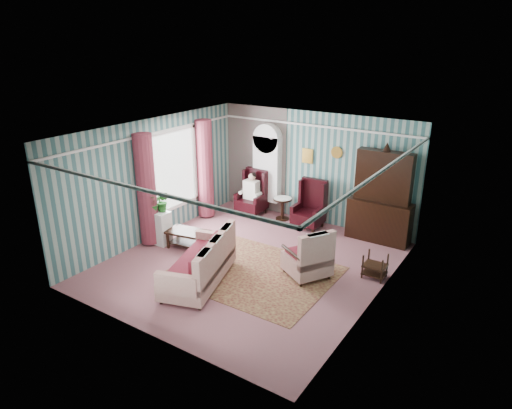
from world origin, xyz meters
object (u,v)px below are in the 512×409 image
Objects in this scene: dresser_hutch at (382,194)px; plant_stand at (159,227)px; wingback_left at (251,193)px; nest_table at (375,266)px; floral_armchair at (307,256)px; round_side_table at (282,209)px; sofa at (198,260)px; wingback_right at (309,205)px; seated_woman at (251,194)px; bookcase at (267,174)px; coffee_table at (189,239)px.

dresser_hutch is 2.95× the size of plant_stand.
wingback_left is (-3.50, -0.27, -0.55)m from dresser_hutch.
nest_table is 1.40m from floral_armchair.
round_side_table is 3.85m from sofa.
dresser_hutch is 1.89× the size of wingback_right.
wingback_right is (1.75, 0.00, 0.00)m from wingback_left.
round_side_table is 0.75× the size of plant_stand.
wingback_left is at bearing 0.00° from seated_woman.
dresser_hutch is at bearing 35.08° from plant_stand.
bookcase is 0.68m from wingback_left.
round_side_table is at bearing -177.36° from dresser_hutch.
floral_armchair is at bearing -67.14° from sofa.
wingback_left reaches higher than seated_woman.
plant_stand is at bearing -166.69° from coffee_table.
floral_armchair is 0.92× the size of coffee_table.
round_side_table is at bearing 70.84° from coffee_table.
nest_table is at bearing -20.85° from wingback_left.
wingback_right reaches higher than seated_woman.
wingback_right is at bearing -26.23° from sofa.
wingback_right is 3.76m from plant_stand.
round_side_table is at bearing -13.27° from sofa.
wingback_left is at bearing 159.15° from nest_table.
seated_woman is at bearing 88.99° from coffee_table.
nest_table is 4.24m from coffee_table.
floral_armchair is at bearing -38.04° from seated_woman.
dresser_hutch is 2.00× the size of seated_woman.
dresser_hutch reaches higher than plant_stand.
bookcase is 4.37m from nest_table.
wingback_left is 1.56× the size of plant_stand.
round_side_table is 3.11m from floral_armchair.
sofa is 2.30× the size of floral_armchair.
wingback_right is at bearing 47.16° from plant_stand.
dresser_hutch is 2.75m from round_side_table.
bookcase is 4.15× the size of nest_table.
round_side_table is 0.67× the size of floral_armchair.
bookcase reaches higher than plant_stand.
wingback_left is 1.40× the size of floral_armchair.
wingback_right is at bearing 0.00° from seated_woman.
bookcase is at bearing 57.34° from seated_woman.
nest_table is 3.59m from sofa.
sofa reaches higher than coffee_table.
wingback_right is 2.52m from floral_armchair.
seated_woman reaches higher than round_side_table.
coffee_table is (-0.30, -2.96, -0.91)m from bookcase.
wingback_left is 0.97m from round_side_table.
plant_stand is (-2.55, -2.75, -0.22)m from wingback_right.
round_side_table reaches higher than coffee_table.
wingback_left reaches higher than plant_stand.
nest_table is at bearing -28.20° from round_side_table.
seated_woman is 4.37m from nest_table.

